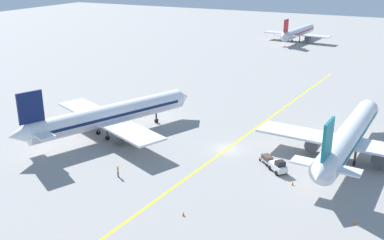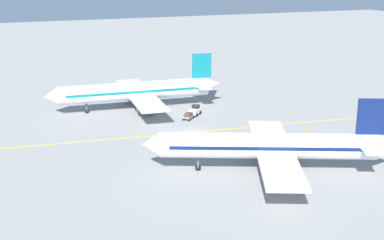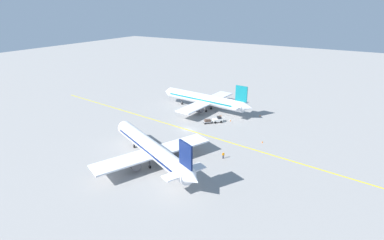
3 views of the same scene
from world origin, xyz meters
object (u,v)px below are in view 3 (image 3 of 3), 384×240
at_px(traffic_cone_mid_apron, 260,115).
at_px(traffic_cone_far_edge, 230,120).
at_px(baggage_cart_trailing, 208,121).
at_px(traffic_cone_by_wingtip, 221,115).
at_px(baggage_tug_white, 218,120).
at_px(ground_crew_worker, 223,155).
at_px(traffic_cone_near_nose, 262,142).
at_px(airplane_adjacent_stand, 205,100).
at_px(airplane_at_gate, 152,149).

height_order(traffic_cone_mid_apron, traffic_cone_far_edge, same).
distance_m(baggage_cart_trailing, traffic_cone_by_wingtip, 7.84).
bearing_deg(baggage_tug_white, traffic_cone_mid_apron, -37.70).
relative_size(ground_crew_worker, traffic_cone_near_nose, 3.05).
xyz_separation_m(airplane_adjacent_stand, traffic_cone_mid_apron, (3.94, -18.54, -3.43)).
distance_m(ground_crew_worker, traffic_cone_mid_apron, 32.34).
distance_m(baggage_tug_white, traffic_cone_near_nose, 18.17).
bearing_deg(airplane_at_gate, traffic_cone_by_wingtip, 1.06).
xyz_separation_m(airplane_at_gate, traffic_cone_by_wingtip, (36.22, 0.67, -3.43)).
bearing_deg(traffic_cone_by_wingtip, traffic_cone_far_edge, -118.02).
relative_size(airplane_adjacent_stand, traffic_cone_mid_apron, 64.62).
distance_m(airplane_at_gate, traffic_cone_far_edge, 34.19).
xyz_separation_m(baggage_tug_white, traffic_cone_near_nose, (-6.88, -16.80, -0.63)).
xyz_separation_m(airplane_adjacent_stand, baggage_tug_white, (-8.17, -9.18, -2.81)).
relative_size(airplane_at_gate, traffic_cone_near_nose, 61.57).
xyz_separation_m(traffic_cone_mid_apron, traffic_cone_far_edge, (-9.16, 6.39, 0.00)).
xyz_separation_m(airplane_at_gate, ground_crew_worker, (10.71, -12.71, -2.80)).
bearing_deg(baggage_tug_white, airplane_at_gate, 178.30).
xyz_separation_m(ground_crew_worker, traffic_cone_mid_apron, (32.24, 2.43, -0.63)).
bearing_deg(airplane_adjacent_stand, traffic_cone_far_edge, -113.21).
height_order(baggage_tug_white, traffic_cone_near_nose, baggage_tug_white).
relative_size(baggage_tug_white, traffic_cone_far_edge, 5.85).
bearing_deg(traffic_cone_near_nose, ground_crew_worker, 159.28).
distance_m(baggage_tug_white, ground_crew_worker, 23.33).
bearing_deg(traffic_cone_far_edge, baggage_cart_trailing, 135.75).
xyz_separation_m(baggage_tug_white, traffic_cone_mid_apron, (12.11, -9.36, -0.63)).
xyz_separation_m(airplane_adjacent_stand, traffic_cone_far_edge, (-5.21, -12.16, -3.43)).
distance_m(airplane_adjacent_stand, traffic_cone_mid_apron, 19.27).
bearing_deg(traffic_cone_mid_apron, traffic_cone_far_edge, 145.11).
bearing_deg(traffic_cone_far_edge, baggage_tug_white, 134.82).
distance_m(airplane_adjacent_stand, baggage_tug_white, 12.61).
xyz_separation_m(airplane_at_gate, airplane_adjacent_stand, (39.00, 8.27, 0.00)).
distance_m(airplane_adjacent_stand, traffic_cone_by_wingtip, 8.79).
bearing_deg(traffic_cone_mid_apron, airplane_adjacent_stand, 102.01).
xyz_separation_m(baggage_cart_trailing, traffic_cone_by_wingtip, (7.80, -0.66, -0.49)).
xyz_separation_m(ground_crew_worker, traffic_cone_near_nose, (13.25, -5.01, -0.63)).
distance_m(baggage_cart_trailing, ground_crew_worker, 22.61).
relative_size(traffic_cone_mid_apron, traffic_cone_far_edge, 1.00).
xyz_separation_m(airplane_adjacent_stand, traffic_cone_by_wingtip, (-2.78, -7.59, -3.43)).
bearing_deg(traffic_cone_near_nose, airplane_adjacent_stand, 59.93).
distance_m(airplane_at_gate, ground_crew_worker, 16.85).
relative_size(traffic_cone_near_nose, traffic_cone_far_edge, 1.00).
distance_m(airplane_at_gate, traffic_cone_near_nose, 30.00).
height_order(baggage_tug_white, traffic_cone_mid_apron, baggage_tug_white).
distance_m(baggage_tug_white, traffic_cone_far_edge, 4.24).
bearing_deg(traffic_cone_mid_apron, traffic_cone_near_nose, -158.60).
relative_size(traffic_cone_by_wingtip, traffic_cone_far_edge, 1.00).
height_order(baggage_cart_trailing, traffic_cone_by_wingtip, baggage_cart_trailing).
bearing_deg(airplane_at_gate, traffic_cone_near_nose, -36.49).
distance_m(traffic_cone_near_nose, traffic_cone_mid_apron, 20.40).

